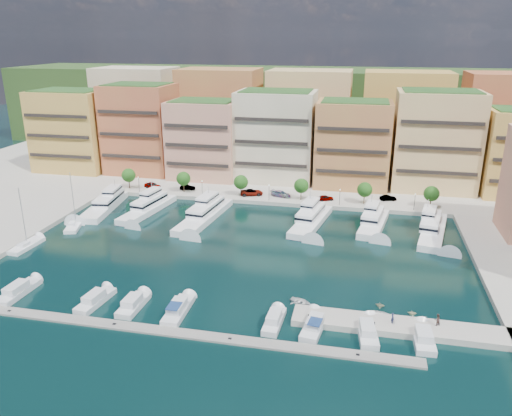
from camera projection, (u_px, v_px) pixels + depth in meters
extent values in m
plane|color=black|center=(240.00, 252.00, 100.39)|extent=(400.00, 400.00, 0.00)
cube|color=#9E998E|center=(287.00, 173.00, 157.63)|extent=(220.00, 64.00, 2.00)
cube|color=#1A3A17|center=(305.00, 143.00, 201.94)|extent=(240.00, 40.00, 58.00)
cube|color=gray|center=(171.00, 333.00, 73.30)|extent=(72.00, 2.20, 0.35)
cube|color=#9E998E|center=(400.00, 330.00, 74.09)|extent=(32.00, 5.00, 2.00)
cube|color=gold|center=(73.00, 131.00, 155.47)|extent=(22.00, 16.00, 24.00)
cube|color=black|center=(58.00, 136.00, 147.85)|extent=(20.24, 0.50, 0.90)
cube|color=#205120|center=(68.00, 91.00, 151.40)|extent=(19.36, 14.08, 0.80)
cube|color=#B36E3B|center=(141.00, 130.00, 152.59)|extent=(20.00, 16.00, 26.00)
cube|color=black|center=(129.00, 135.00, 144.98)|extent=(18.40, 0.50, 0.90)
cube|color=#205120|center=(138.00, 85.00, 148.19)|extent=(17.60, 14.08, 0.80)
cube|color=tan|center=(205.00, 140.00, 147.21)|extent=(20.00, 15.00, 22.00)
cube|color=black|center=(196.00, 146.00, 140.05)|extent=(18.40, 0.50, 0.90)
cube|color=#205120|center=(203.00, 101.00, 143.46)|extent=(17.60, 13.20, 0.80)
cube|color=#F9DFC0|center=(276.00, 137.00, 144.37)|extent=(22.00, 16.00, 25.00)
cube|color=black|center=(271.00, 143.00, 136.75)|extent=(20.24, 0.50, 0.90)
cube|color=#205120|center=(277.00, 92.00, 140.13)|extent=(19.36, 14.08, 0.80)
cube|color=#BB8A46|center=(353.00, 145.00, 138.45)|extent=(20.00, 15.00, 23.00)
cube|color=black|center=(352.00, 151.00, 131.30)|extent=(18.40, 0.50, 0.90)
cube|color=#205120|center=(355.00, 102.00, 134.55)|extent=(17.60, 13.20, 0.80)
cube|color=#DBC274|center=(435.00, 142.00, 135.41)|extent=(22.00, 16.00, 26.00)
cube|color=black|center=(439.00, 148.00, 127.80)|extent=(20.24, 0.50, 0.90)
cube|color=#205120|center=(441.00, 91.00, 131.01)|extent=(19.36, 14.08, 0.80)
cube|color=#F9DFC0|center=(138.00, 112.00, 174.44)|extent=(26.00, 18.00, 30.00)
cube|color=#BB8A46|center=(220.00, 115.00, 168.45)|extent=(26.00, 18.00, 30.00)
cube|color=#DBC274|center=(309.00, 117.00, 162.46)|extent=(26.00, 18.00, 30.00)
cube|color=gold|center=(404.00, 121.00, 156.46)|extent=(26.00, 18.00, 30.00)
cube|color=#B36E3B|center=(507.00, 124.00, 150.47)|extent=(26.00, 18.00, 30.00)
cylinder|color=#473323|center=(129.00, 183.00, 138.49)|extent=(0.24, 0.24, 3.00)
sphere|color=#204714|center=(129.00, 175.00, 137.75)|extent=(3.80, 3.80, 3.80)
cylinder|color=#473323|center=(184.00, 187.00, 135.30)|extent=(0.24, 0.24, 3.00)
sphere|color=#204714|center=(183.00, 179.00, 134.56)|extent=(3.80, 3.80, 3.80)
cylinder|color=#473323|center=(241.00, 190.00, 132.10)|extent=(0.24, 0.24, 3.00)
sphere|color=#204714|center=(241.00, 182.00, 131.36)|extent=(3.80, 3.80, 3.80)
cylinder|color=#473323|center=(301.00, 194.00, 128.90)|extent=(0.24, 0.24, 3.00)
sphere|color=#204714|center=(301.00, 186.00, 128.16)|extent=(3.80, 3.80, 3.80)
cylinder|color=#473323|center=(364.00, 198.00, 125.71)|extent=(0.24, 0.24, 3.00)
sphere|color=#204714|center=(365.00, 190.00, 124.97)|extent=(3.80, 3.80, 3.80)
cylinder|color=#473323|center=(430.00, 202.00, 122.51)|extent=(0.24, 0.24, 3.00)
sphere|color=#204714|center=(431.00, 194.00, 121.77)|extent=(3.80, 3.80, 3.80)
cylinder|color=black|center=(139.00, 185.00, 135.41)|extent=(0.10, 0.10, 4.00)
sphere|color=#FFF2CC|center=(138.00, 177.00, 134.73)|extent=(0.30, 0.30, 0.30)
cylinder|color=black|center=(202.00, 189.00, 131.81)|extent=(0.10, 0.10, 4.00)
sphere|color=#FFF2CC|center=(202.00, 181.00, 131.14)|extent=(0.30, 0.30, 0.30)
cylinder|color=black|center=(269.00, 193.00, 128.21)|extent=(0.10, 0.10, 4.00)
sphere|color=#FFF2CC|center=(269.00, 185.00, 127.54)|extent=(0.30, 0.30, 0.30)
cylinder|color=black|center=(340.00, 198.00, 124.62)|extent=(0.10, 0.10, 4.00)
sphere|color=#FFF2CC|center=(340.00, 190.00, 123.94)|extent=(0.30, 0.30, 0.30)
cylinder|color=black|center=(415.00, 202.00, 121.02)|extent=(0.10, 0.10, 4.00)
sphere|color=#FFF2CC|center=(415.00, 194.00, 120.35)|extent=(0.30, 0.30, 0.30)
cube|color=white|center=(104.00, 208.00, 125.09)|extent=(7.56, 21.84, 2.30)
cube|color=white|center=(108.00, 198.00, 126.39)|extent=(5.48, 12.18, 1.80)
cube|color=black|center=(108.00, 198.00, 126.39)|extent=(5.54, 12.24, 0.55)
cube|color=white|center=(110.00, 190.00, 127.45)|extent=(3.73, 6.74, 1.40)
cylinder|color=#B2B2B7|center=(112.00, 182.00, 128.10)|extent=(0.14, 0.14, 1.80)
cube|color=white|center=(148.00, 211.00, 122.93)|extent=(7.45, 21.47, 2.30)
cube|color=white|center=(151.00, 201.00, 124.20)|extent=(5.24, 11.99, 1.80)
cube|color=black|center=(151.00, 201.00, 124.20)|extent=(5.31, 12.05, 0.55)
cube|color=white|center=(153.00, 193.00, 125.23)|extent=(3.51, 6.64, 1.40)
cylinder|color=#B2B2B7|center=(155.00, 185.00, 125.87)|extent=(0.14, 0.14, 1.80)
cube|color=black|center=(148.00, 213.00, 123.07)|extent=(7.50, 21.53, 0.35)
cube|color=white|center=(204.00, 218.00, 118.28)|extent=(7.75, 25.01, 2.30)
cube|color=white|center=(207.00, 207.00, 119.88)|extent=(5.64, 13.90, 1.80)
cube|color=black|center=(207.00, 207.00, 119.88)|extent=(5.71, 13.97, 0.55)
cube|color=white|center=(209.00, 198.00, 121.17)|extent=(3.86, 7.67, 1.40)
cylinder|color=#B2B2B7|center=(211.00, 190.00, 122.00)|extent=(0.14, 0.14, 1.80)
cube|color=white|center=(311.00, 223.00, 114.95)|extent=(8.44, 21.44, 2.30)
cube|color=white|center=(312.00, 212.00, 116.21)|extent=(5.93, 12.02, 1.80)
cube|color=black|center=(312.00, 212.00, 116.21)|extent=(6.00, 12.09, 0.55)
cube|color=white|center=(313.00, 203.00, 117.23)|extent=(3.96, 6.69, 1.40)
cylinder|color=#B2B2B7|center=(314.00, 195.00, 117.86)|extent=(0.14, 0.14, 1.80)
cube|color=black|center=(311.00, 225.00, 115.10)|extent=(8.50, 21.50, 0.35)
cube|color=white|center=(373.00, 226.00, 113.50)|extent=(7.45, 18.47, 2.30)
cube|color=white|center=(374.00, 215.00, 114.48)|extent=(5.32, 10.36, 1.80)
cube|color=black|center=(374.00, 215.00, 114.48)|extent=(5.39, 10.43, 0.55)
cube|color=white|center=(374.00, 206.00, 115.28)|extent=(3.59, 5.76, 1.40)
cylinder|color=#B2B2B7|center=(375.00, 198.00, 115.75)|extent=(0.14, 0.14, 1.80)
cube|color=white|center=(433.00, 233.00, 109.26)|extent=(8.54, 22.09, 2.30)
cube|color=white|center=(433.00, 221.00, 110.58)|extent=(5.90, 12.38, 1.80)
cube|color=black|center=(433.00, 221.00, 110.58)|extent=(5.97, 12.45, 0.55)
cube|color=white|center=(433.00, 212.00, 111.65)|extent=(3.90, 6.88, 1.40)
cylinder|color=#B2B2B7|center=(433.00, 203.00, 112.32)|extent=(0.14, 0.14, 1.80)
cube|color=silver|center=(19.00, 293.00, 84.17)|extent=(3.08, 9.03, 1.40)
cube|color=silver|center=(16.00, 287.00, 83.33)|extent=(2.30, 4.37, 1.10)
cube|color=black|center=(23.00, 284.00, 85.06)|extent=(1.98, 0.17, 0.55)
cube|color=silver|center=(96.00, 302.00, 81.32)|extent=(3.53, 8.51, 1.40)
cube|color=silver|center=(94.00, 296.00, 80.51)|extent=(2.46, 4.18, 1.10)
cube|color=black|center=(99.00, 293.00, 82.12)|extent=(1.85, 0.32, 0.55)
cube|color=silver|center=(134.00, 306.00, 79.99)|extent=(2.94, 7.57, 1.40)
cube|color=silver|center=(132.00, 300.00, 79.22)|extent=(2.24, 3.65, 1.10)
cube|color=black|center=(136.00, 297.00, 80.69)|extent=(2.00, 0.14, 0.55)
cube|color=silver|center=(178.00, 312.00, 78.47)|extent=(2.90, 8.89, 1.40)
cube|color=silver|center=(177.00, 306.00, 77.64)|extent=(2.21, 4.28, 1.10)
cube|color=black|center=(181.00, 302.00, 79.35)|extent=(1.98, 0.14, 0.55)
cube|color=navy|center=(174.00, 306.00, 76.38)|extent=(1.97, 2.69, 0.12)
cube|color=silver|center=(274.00, 323.00, 75.41)|extent=(2.66, 7.42, 1.40)
cube|color=silver|center=(274.00, 317.00, 74.64)|extent=(1.98, 3.59, 1.10)
cube|color=black|center=(276.00, 313.00, 76.08)|extent=(1.70, 0.17, 0.55)
cube|color=silver|center=(314.00, 327.00, 74.20)|extent=(3.70, 8.41, 1.40)
cube|color=silver|center=(314.00, 321.00, 73.40)|extent=(2.55, 4.14, 1.10)
cube|color=black|center=(315.00, 317.00, 74.98)|extent=(1.88, 0.35, 0.55)
cube|color=navy|center=(314.00, 322.00, 72.22)|extent=(2.15, 2.67, 0.12)
cube|color=silver|center=(367.00, 334.00, 72.66)|extent=(3.50, 8.19, 1.40)
cube|color=silver|center=(368.00, 327.00, 71.87)|extent=(2.45, 4.02, 1.10)
cube|color=black|center=(368.00, 323.00, 73.41)|extent=(1.86, 0.32, 0.55)
cube|color=silver|center=(423.00, 340.00, 71.10)|extent=(3.07, 7.43, 1.40)
cube|color=silver|center=(424.00, 334.00, 70.33)|extent=(2.30, 3.60, 1.10)
cube|color=black|center=(423.00, 330.00, 71.77)|extent=(1.99, 0.19, 0.55)
cube|color=white|center=(75.00, 226.00, 113.70)|extent=(5.27, 9.42, 1.20)
cube|color=white|center=(72.00, 224.00, 112.57)|extent=(2.22, 2.64, 0.60)
cylinder|color=#B2B2B7|center=(72.00, 198.00, 111.95)|extent=(0.14, 0.14, 12.00)
cylinder|color=#B2B2B7|center=(71.00, 222.00, 111.93)|extent=(1.31, 3.90, 0.10)
cube|color=white|center=(26.00, 247.00, 102.62)|extent=(3.29, 8.73, 1.20)
cube|color=white|center=(23.00, 244.00, 101.54)|extent=(1.80, 2.24, 0.60)
cylinder|color=#B2B2B7|center=(23.00, 216.00, 100.85)|extent=(0.14, 0.14, 12.00)
cylinder|color=#B2B2B7|center=(21.00, 242.00, 100.91)|extent=(0.32, 3.86, 0.10)
imported|color=#C0BD92|center=(380.00, 305.00, 80.14)|extent=(1.78, 1.63, 0.80)
imported|color=silver|center=(301.00, 302.00, 81.19)|extent=(4.24, 3.64, 0.74)
imported|color=white|center=(378.00, 314.00, 77.44)|extent=(4.15, 3.20, 0.80)
imported|color=beige|center=(412.00, 313.00, 77.92)|extent=(1.42, 1.24, 0.73)
imported|color=gray|center=(153.00, 185.00, 138.95)|extent=(5.09, 2.83, 1.64)
imported|color=gray|center=(187.00, 187.00, 137.37)|extent=(4.41, 2.31, 1.38)
imported|color=gray|center=(252.00, 192.00, 132.66)|extent=(6.58, 4.52, 1.67)
imported|color=gray|center=(281.00, 194.00, 131.57)|extent=(5.77, 3.53, 1.56)
imported|color=gray|center=(325.00, 198.00, 128.55)|extent=(4.53, 3.30, 1.43)
imported|color=gray|center=(388.00, 198.00, 128.46)|extent=(4.45, 2.48, 1.39)
imported|color=#222644|center=(393.00, 318.00, 73.61)|extent=(0.64, 0.76, 1.77)
imported|color=#4F352F|center=(437.00, 320.00, 73.11)|extent=(1.15, 1.07, 1.89)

